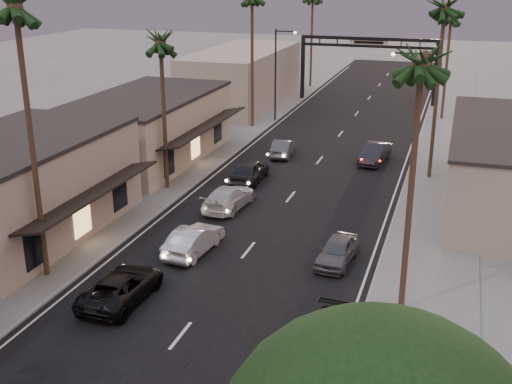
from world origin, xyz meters
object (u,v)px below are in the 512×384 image
Objects in this scene: palm_ra at (423,53)px; palm_rc at (452,12)px; streetlight_left at (278,68)px; palm_lc at (160,35)px; arch at (368,53)px; oncoming_pickup at (122,287)px; palm_rb at (446,1)px; curbside_black at (324,341)px; streetlight_right at (412,102)px; oncoming_silver at (194,240)px.

palm_ra reaches higher than palm_rc.
palm_lc reaches higher than streetlight_left.
arch is at bearing 75.80° from palm_lc.
palm_ra reaches higher than palm_lc.
palm_rb is at bearing -117.28° from oncoming_pickup.
palm_ra reaches higher than curbside_black.
oncoming_pickup reaches higher than curbside_black.
curbside_black is (12.94, -38.61, -4.65)m from streetlight_left.
palm_ra is at bearing -79.41° from arch.
streetlight_left is at bearing -119.97° from arch.
palm_ra is (1.68, -21.00, 6.11)m from streetlight_right.
oncoming_silver reaches higher than oncoming_pickup.
oncoming_pickup is 1.09× the size of curbside_black.
palm_ra reaches higher than oncoming_pickup.
palm_lc is at bearing -94.37° from streetlight_left.
palm_rb is at bearing 24.94° from palm_lc.
streetlight_right is at bearing 149.24° from palm_rb.
streetlight_right is 21.06m from oncoming_silver.
palm_rb is (0.00, 20.00, 0.97)m from palm_ra.
streetlight_right is 26.04m from curbside_black.
palm_rb is 28.67m from oncoming_pickup.
palm_rc reaches higher than oncoming_silver.
palm_rb is 27.39m from curbside_black.
curbside_black is at bearing -48.63° from palm_lc.
streetlight_right is at bearing -95.05° from palm_rc.
streetlight_left is 0.74× the size of palm_lc.
palm_rb reaches higher than palm_rc.
palm_ra reaches higher than streetlight_left.
curbside_black is (-0.90, -25.61, -4.65)m from streetlight_right.
streetlight_right is 0.68× the size of palm_ra.
curbside_black is at bearing -95.97° from palm_rb.
palm_rc is at bearing 58.44° from palm_lc.
palm_ra is (17.20, -12.00, 0.97)m from palm_lc.
oncoming_silver is at bearing -106.92° from palm_rc.
palm_rb reaches higher than oncoming_silver.
palm_rb is 3.06× the size of curbside_black.
streetlight_left is at bearing 137.95° from palm_rb.
palm_rc is 45.74m from curbside_black.
palm_lc is (-15.52, -9.00, 5.14)m from streetlight_right.
palm_rb is (15.52, -14.00, 7.09)m from streetlight_left.
palm_rc reaches higher than streetlight_left.
streetlight_right reaches higher than oncoming_pickup.
streetlight_left is 1.78× the size of oncoming_pickup.
palm_lc is 14.60m from oncoming_silver.
palm_rb is at bearing -71.70° from arch.
palm_lc is 20.99m from palm_ra.
palm_ra is at bearing 171.10° from oncoming_silver.
streetlight_left is 0.63× the size of palm_rb.
oncoming_pickup is at bearing -114.03° from streetlight_right.
oncoming_silver is (5.89, -9.16, -9.73)m from palm_lc.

